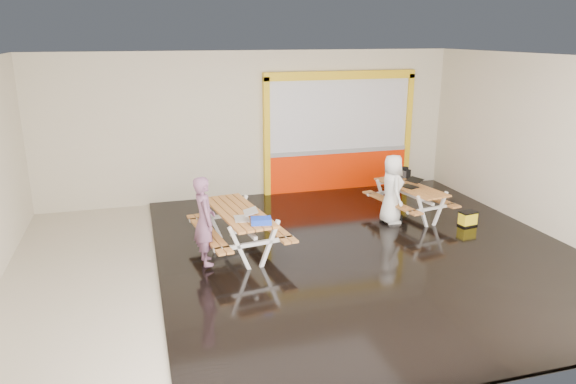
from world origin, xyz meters
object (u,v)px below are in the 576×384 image
object	(u,v)px
blue_pouch	(261,221)
backpack	(404,177)
person_right	(392,189)
dark_case	(392,217)
fluke_bag	(468,219)
toolbox	(398,175)
laptop_left	(245,216)
picnic_table_right	(410,194)
laptop_right	(411,184)
person_left	(205,221)
picnic_table_left	(239,221)

from	to	relation	value
blue_pouch	backpack	bearing A→B (deg)	33.21
person_right	dark_case	world-z (taller)	person_right
fluke_bag	blue_pouch	bearing A→B (deg)	-169.99
toolbox	fluke_bag	xyz separation A→B (m)	(0.82, -1.55, -0.61)
laptop_left	fluke_bag	world-z (taller)	laptop_left
laptop_left	toolbox	distance (m)	4.45
picnic_table_right	toolbox	bearing A→B (deg)	85.46
picnic_table_right	dark_case	size ratio (longest dim) A/B	5.73
picnic_table_right	laptop_right	world-z (taller)	laptop_right
toolbox	fluke_bag	size ratio (longest dim) A/B	0.93
picnic_table_right	toolbox	world-z (taller)	toolbox
dark_case	fluke_bag	world-z (taller)	fluke_bag
person_right	person_left	bearing A→B (deg)	113.03
person_left	fluke_bag	world-z (taller)	person_left
blue_pouch	dark_case	distance (m)	3.64
picnic_table_right	toolbox	xyz separation A→B (m)	(0.05, 0.68, 0.24)
backpack	dark_case	size ratio (longest dim) A/B	1.28
toolbox	dark_case	bearing A→B (deg)	-122.25
laptop_left	laptop_right	xyz separation A→B (m)	(3.89, 1.35, -0.10)
laptop_left	backpack	distance (m)	4.87
laptop_left	backpack	bearing A→B (deg)	28.86
person_right	dark_case	xyz separation A→B (m)	(0.08, 0.07, -0.65)
blue_pouch	toolbox	xyz separation A→B (m)	(3.73, 2.35, -0.08)
toolbox	dark_case	world-z (taller)	toolbox
picnic_table_right	laptop_left	bearing A→B (deg)	-160.59
picnic_table_left	toolbox	world-z (taller)	toolbox
person_right	laptop_right	distance (m)	0.57
person_right	laptop_left	distance (m)	3.54
picnic_table_left	fluke_bag	distance (m)	4.81
picnic_table_right	person_left	world-z (taller)	person_left
person_left	toolbox	distance (m)	5.07
fluke_bag	laptop_right	bearing A→B (deg)	136.21
blue_pouch	dark_case	size ratio (longest dim) A/B	0.96
blue_pouch	fluke_bag	distance (m)	4.68
dark_case	laptop_left	bearing A→B (deg)	-160.23
laptop_right	toolbox	world-z (taller)	toolbox
person_left	toolbox	size ratio (longest dim) A/B	4.25
picnic_table_left	dark_case	bearing A→B (deg)	12.49
laptop_right	toolbox	distance (m)	0.71
backpack	fluke_bag	world-z (taller)	backpack
picnic_table_left	person_right	bearing A→B (deg)	11.71
person_left	backpack	bearing A→B (deg)	-69.48
backpack	picnic_table_left	bearing A→B (deg)	-156.30
picnic_table_right	laptop_right	size ratio (longest dim) A/B	4.15
person_left	person_right	xyz separation A→B (m)	(4.03, 1.17, -0.10)
picnic_table_left	person_right	xyz separation A→B (m)	(3.37, 0.70, 0.13)
blue_pouch	dark_case	world-z (taller)	blue_pouch
laptop_right	fluke_bag	bearing A→B (deg)	-43.79
backpack	fluke_bag	bearing A→B (deg)	-74.40
person_right	laptop_left	size ratio (longest dim) A/B	3.48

